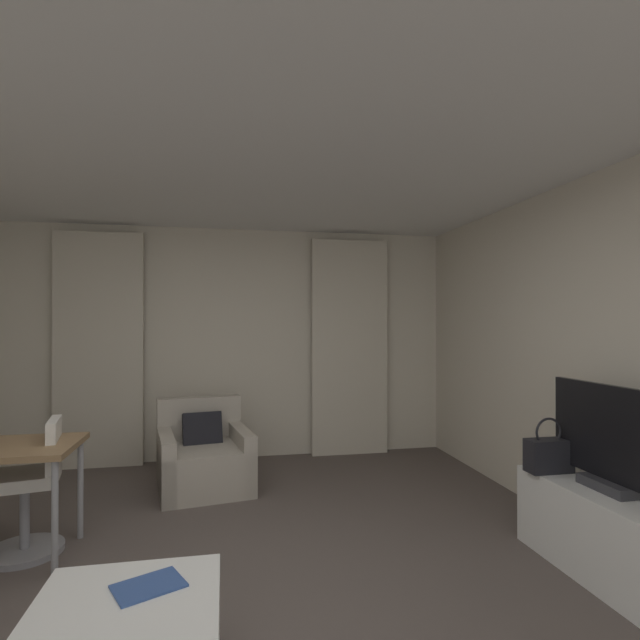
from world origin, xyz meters
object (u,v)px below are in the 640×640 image
object	(u,v)px
tv_console	(608,532)
armchair	(204,459)
desk_chair	(32,494)
magazine_open	(149,586)
tv_flatscreen	(611,441)
handbag_primary	(549,454)

from	to	relation	value
tv_console	armchair	bearing A→B (deg)	139.97
desk_chair	tv_console	world-z (taller)	desk_chair
magazine_open	tv_flatscreen	size ratio (longest dim) A/B	0.36
desk_chair	armchair	bearing A→B (deg)	45.65
desk_chair	tv_console	distance (m)	3.69
armchair	tv_flatscreen	size ratio (longest dim) A/B	1.03
tv_console	handbag_primary	world-z (taller)	handbag_primary
magazine_open	handbag_primary	distance (m)	2.61
tv_console	tv_flatscreen	size ratio (longest dim) A/B	1.17
desk_chair	tv_flatscreen	xyz separation A→B (m)	(3.55, -1.01, 0.42)
magazine_open	handbag_primary	bearing A→B (deg)	17.08
magazine_open	handbag_primary	world-z (taller)	handbag_primary
desk_chair	handbag_primary	world-z (taller)	handbag_primary
desk_chair	handbag_primary	xyz separation A→B (m)	(3.42, -0.61, 0.25)
armchair	desk_chair	distance (m)	1.54
magazine_open	tv_flatscreen	bearing A→B (deg)	7.90
desk_chair	handbag_primary	distance (m)	3.49
armchair	desk_chair	xyz separation A→B (m)	(-1.07, -1.10, 0.13)
armchair	desk_chair	world-z (taller)	desk_chair
magazine_open	tv_flatscreen	xyz separation A→B (m)	(2.61, 0.36, 0.41)
armchair	tv_console	world-z (taller)	armchair
tv_flatscreen	tv_console	bearing A→B (deg)	90.00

